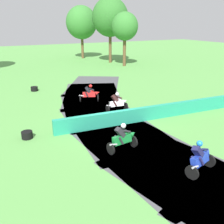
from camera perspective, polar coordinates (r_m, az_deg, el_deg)
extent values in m
plane|color=#569947|center=(15.55, -0.23, -3.14)|extent=(120.00, 120.00, 0.00)
cube|color=#47474C|center=(25.67, -4.10, 6.09)|extent=(8.51, 9.87, 0.01)
cube|color=#47474C|center=(22.20, -4.57, 3.90)|extent=(7.64, 9.81, 0.01)
cube|color=#47474C|center=(18.79, -3.52, 0.95)|extent=(6.58, 9.51, 0.01)
cube|color=#47474C|center=(15.57, -0.02, -3.09)|extent=(5.37, 8.99, 0.01)
cube|color=#47474C|center=(12.81, 7.50, -8.61)|extent=(5.44, 9.02, 0.01)
cube|color=#47474C|center=(10.93, 21.04, -15.36)|extent=(6.64, 9.53, 0.01)
cube|color=#239375|center=(18.17, 16.25, 0.99)|extent=(18.22, 1.63, 0.90)
cylinder|color=black|center=(20.21, -3.20, 3.18)|extent=(0.36, 0.69, 0.71)
cylinder|color=black|center=(20.23, -7.18, 3.07)|extent=(0.36, 0.69, 0.71)
cube|color=red|center=(20.18, -5.22, 3.97)|extent=(1.06, 0.71, 0.45)
ellipsoid|color=red|center=(20.17, -4.73, 4.73)|extent=(0.53, 0.47, 0.29)
cone|color=red|center=(20.18, -3.29, 4.37)|extent=(0.47, 0.48, 0.46)
cylinder|color=#B2B2B7|center=(20.09, -6.93, 3.67)|extent=(0.41, 0.26, 0.17)
cube|color=black|center=(20.16, -5.48, 5.05)|extent=(0.55, 0.52, 0.61)
sphere|color=red|center=(20.15, -4.87, 5.87)|extent=(0.26, 0.26, 0.26)
cylinder|color=black|center=(20.34, -4.68, 5.17)|extent=(0.42, 0.26, 0.24)
cylinder|color=black|center=(19.98, -4.68, 5.12)|extent=(0.42, 0.26, 0.24)
cylinder|color=black|center=(20.37, -5.72, 4.05)|extent=(0.26, 0.26, 0.42)
cylinder|color=black|center=(20.01, -5.74, 3.98)|extent=(0.26, 0.26, 0.42)
cylinder|color=black|center=(18.14, 3.18, 1.20)|extent=(0.17, 0.77, 0.76)
cylinder|color=black|center=(17.64, -0.97, 0.68)|extent=(0.17, 0.77, 0.76)
cube|color=silver|center=(17.87, 1.02, 1.90)|extent=(1.04, 0.50, 0.47)
ellipsoid|color=silver|center=(17.94, 1.46, 2.79)|extent=(0.47, 0.39, 0.32)
cone|color=silver|center=(18.13, 2.97, 2.51)|extent=(0.41, 0.41, 0.48)
cylinder|color=#B2B2B7|center=(17.55, -0.62, 1.43)|extent=(0.42, 0.17, 0.18)
cube|color=#331919|center=(17.85, 0.64, 3.09)|extent=(0.51, 0.47, 0.63)
sphere|color=white|center=(17.93, 1.19, 4.06)|extent=(0.26, 0.26, 0.26)
cylinder|color=#331919|center=(18.12, 1.25, 3.23)|extent=(0.43, 0.20, 0.25)
cylinder|color=#331919|center=(17.78, 1.68, 3.29)|extent=(0.43, 0.20, 0.25)
cylinder|color=#331919|center=(17.98, 0.28, 1.88)|extent=(0.27, 0.24, 0.42)
cylinder|color=#331919|center=(17.64, 0.68, 1.92)|extent=(0.27, 0.24, 0.42)
cylinder|color=black|center=(12.97, 4.86, -6.65)|extent=(0.17, 0.68, 0.67)
cylinder|color=black|center=(12.22, -0.31, -8.32)|extent=(0.17, 0.68, 0.67)
cube|color=#198438|center=(12.48, 2.27, -6.19)|extent=(1.03, 0.45, 0.43)
ellipsoid|color=#198438|center=(12.49, 2.86, -4.86)|extent=(0.47, 0.36, 0.27)
cone|color=#198438|center=(12.82, 4.69, -4.92)|extent=(0.43, 0.39, 0.44)
cylinder|color=#B2B2B7|center=(12.10, 0.33, -7.39)|extent=(0.42, 0.14, 0.17)
cube|color=#28282D|center=(12.31, 1.86, -4.61)|extent=(0.53, 0.35, 0.60)
sphere|color=white|center=(12.34, 2.60, -3.13)|extent=(0.26, 0.26, 0.26)
cylinder|color=#28282D|center=(12.59, 2.40, -4.02)|extent=(0.43, 0.13, 0.24)
cylinder|color=#28282D|center=(12.32, 3.40, -4.37)|extent=(0.43, 0.13, 0.24)
cylinder|color=#28282D|center=(12.52, 1.11, -6.11)|extent=(0.29, 0.15, 0.42)
cylinder|color=#28282D|center=(12.24, 2.09, -6.51)|extent=(0.29, 0.15, 0.42)
cylinder|color=black|center=(12.08, 21.05, -10.20)|extent=(0.28, 0.73, 0.73)
cylinder|color=black|center=(10.98, 17.61, -12.94)|extent=(0.28, 0.73, 0.73)
cube|color=#1E38B2|center=(11.41, 19.24, -10.13)|extent=(1.06, 0.63, 0.46)
ellipsoid|color=#1E38B2|center=(11.46, 19.53, -8.59)|extent=(0.51, 0.44, 0.30)
cone|color=#1E38B2|center=(11.91, 20.78, -8.37)|extent=(0.47, 0.44, 0.47)
cylinder|color=#B2B2B7|center=(10.91, 18.29, -11.75)|extent=(0.42, 0.20, 0.18)
cube|color=#1E1E4C|center=(11.21, 18.81, -8.48)|extent=(0.57, 0.39, 0.62)
sphere|color=#1E7FE0|center=(11.29, 19.19, -6.75)|extent=(0.26, 0.26, 0.26)
cylinder|color=#1E1E4C|center=(11.51, 18.70, -7.81)|extent=(0.44, 0.18, 0.24)
cylinder|color=#1E1E4C|center=(11.34, 20.29, -7.92)|extent=(0.44, 0.18, 0.24)
cylinder|color=#1E1E4C|center=(11.35, 17.98, -10.30)|extent=(0.31, 0.19, 0.42)
cylinder|color=#1E1E4C|center=(11.17, 19.59, -10.46)|extent=(0.31, 0.19, 0.42)
cylinder|color=black|center=(24.46, -17.14, 4.80)|extent=(0.63, 0.63, 0.20)
cylinder|color=black|center=(24.41, -17.18, 5.25)|extent=(0.63, 0.63, 0.20)
cylinder|color=black|center=(14.67, -18.62, -5.28)|extent=(0.61, 0.61, 0.20)
cylinder|color=black|center=(14.59, -18.70, -4.57)|extent=(0.61, 0.61, 0.20)
cylinder|color=brown|center=(45.20, -6.70, 14.32)|extent=(0.44, 0.44, 3.71)
ellipsoid|color=#33752D|center=(45.00, -6.92, 19.45)|extent=(5.17, 5.17, 5.43)
cylinder|color=brown|center=(36.91, 2.82, 13.36)|extent=(0.44, 0.44, 3.89)
ellipsoid|color=#33752D|center=(36.69, 2.92, 18.79)|extent=(3.66, 3.66, 3.85)
cylinder|color=brown|center=(40.05, -0.41, 14.24)|extent=(0.44, 0.44, 4.39)
ellipsoid|color=#2D6B28|center=(39.87, -0.42, 20.65)|extent=(5.37, 5.37, 5.64)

